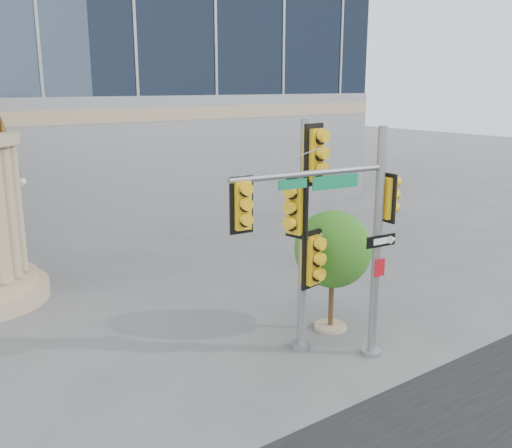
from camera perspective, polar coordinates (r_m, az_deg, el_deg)
ground at (r=14.32m, az=6.12°, el=-13.24°), size 120.00×120.00×0.00m
main_signal_pole at (r=12.95m, az=8.81°, el=0.11°), size 4.31×0.84×5.58m
secondary_signal_pole at (r=13.54m, az=5.02°, el=0.37°), size 1.04×0.76×5.71m
street_tree at (r=15.28m, az=7.75°, el=-2.79°), size 2.11×2.06×3.28m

